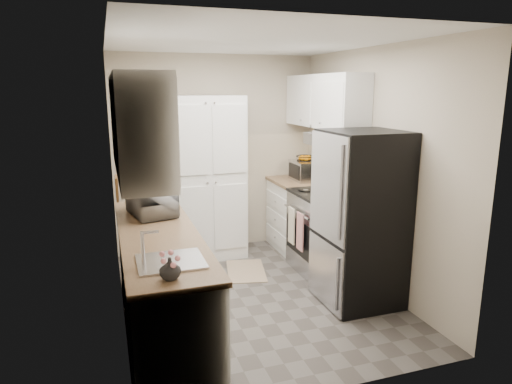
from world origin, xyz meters
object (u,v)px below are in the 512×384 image
(toaster_oven, at_px, (306,170))
(wine_bottle, at_px, (132,196))
(electric_range, at_px, (325,231))
(microwave, at_px, (152,200))
(refrigerator, at_px, (361,219))
(pantry_cabinet, at_px, (206,178))

(toaster_oven, bearing_deg, wine_bottle, -160.09)
(electric_range, height_order, microwave, microwave)
(refrigerator, bearing_deg, toaster_oven, 84.62)
(electric_range, relative_size, refrigerator, 0.66)
(microwave, height_order, wine_bottle, microwave)
(refrigerator, xyz_separation_m, microwave, (-1.92, 0.52, 0.22))
(refrigerator, bearing_deg, wine_bottle, 158.31)
(electric_range, xyz_separation_m, toaster_oven, (0.12, 0.79, 0.57))
(wine_bottle, bearing_deg, toaster_oven, 18.93)
(toaster_oven, bearing_deg, refrigerator, -94.40)
(electric_range, relative_size, wine_bottle, 4.33)
(electric_range, bearing_deg, toaster_oven, 81.72)
(microwave, xyz_separation_m, wine_bottle, (-0.16, 0.30, -0.02))
(microwave, relative_size, wine_bottle, 2.05)
(wine_bottle, distance_m, toaster_oven, 2.36)
(pantry_cabinet, distance_m, refrigerator, 2.07)
(pantry_cabinet, height_order, microwave, pantry_cabinet)
(pantry_cabinet, xyz_separation_m, refrigerator, (1.14, -1.73, -0.15))
(electric_range, distance_m, toaster_oven, 0.98)
(refrigerator, height_order, microwave, refrigerator)
(pantry_cabinet, relative_size, refrigerator, 1.18)
(pantry_cabinet, bearing_deg, electric_range, -38.22)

